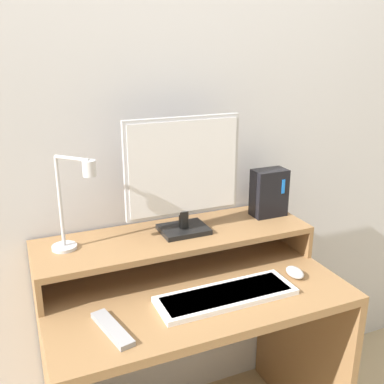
% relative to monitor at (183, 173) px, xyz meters
% --- Properties ---
extents(wall_back, '(6.00, 0.05, 2.50)m').
position_rel_monitor_xyz_m(wall_back, '(-0.04, 0.18, 0.15)').
color(wall_back, silver).
rests_on(wall_back, ground_plane).
extents(desk, '(1.01, 0.61, 0.75)m').
position_rel_monitor_xyz_m(desk, '(-0.04, -0.16, -0.59)').
color(desk, olive).
rests_on(desk, ground_plane).
extents(monitor_shelf, '(1.01, 0.30, 0.13)m').
position_rel_monitor_xyz_m(monitor_shelf, '(-0.04, -0.01, -0.24)').
color(monitor_shelf, olive).
rests_on(monitor_shelf, desk).
extents(monitor, '(0.43, 0.14, 0.42)m').
position_rel_monitor_xyz_m(monitor, '(0.00, 0.00, 0.00)').
color(monitor, black).
rests_on(monitor, monitor_shelf).
extents(desk_lamp, '(0.15, 0.15, 0.33)m').
position_rel_monitor_xyz_m(desk_lamp, '(-0.39, -0.01, -0.05)').
color(desk_lamp, silver).
rests_on(desk_lamp, monitor_shelf).
extents(router_dock, '(0.14, 0.08, 0.19)m').
position_rel_monitor_xyz_m(router_dock, '(0.38, 0.02, -0.13)').
color(router_dock, black).
rests_on(router_dock, monitor_shelf).
extents(keyboard, '(0.46, 0.15, 0.02)m').
position_rel_monitor_xyz_m(keyboard, '(0.03, -0.28, -0.34)').
color(keyboard, white).
rests_on(keyboard, desk).
extents(mouse, '(0.05, 0.08, 0.03)m').
position_rel_monitor_xyz_m(mouse, '(0.32, -0.25, -0.34)').
color(mouse, silver).
rests_on(mouse, desk).
extents(remote_control, '(0.09, 0.20, 0.02)m').
position_rel_monitor_xyz_m(remote_control, '(-0.35, -0.31, -0.34)').
color(remote_control, '#99999E').
rests_on(remote_control, desk).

